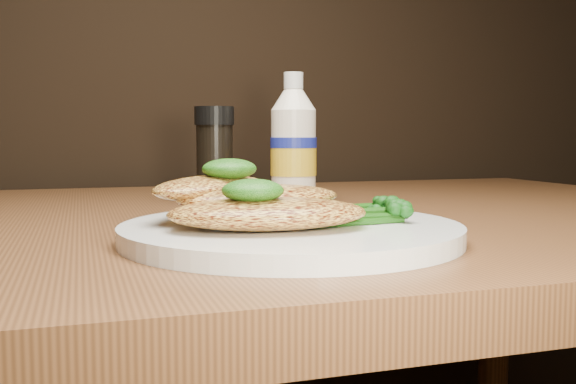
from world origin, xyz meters
name	(u,v)px	position (x,y,z in m)	size (l,w,h in m)	color
plate	(291,232)	(-0.05, 0.85, 0.76)	(0.28, 0.28, 0.01)	white
chicken_front	(268,214)	(-0.08, 0.82, 0.78)	(0.16, 0.08, 0.02)	#ECB44B
chicken_mid	(260,198)	(-0.08, 0.87, 0.78)	(0.14, 0.07, 0.02)	#ECB44B
chicken_back	(212,187)	(-0.11, 0.89, 0.79)	(0.14, 0.07, 0.02)	#ECB44B
pesto_front	(253,191)	(-0.09, 0.81, 0.80)	(0.05, 0.04, 0.02)	#083508
pesto_back	(229,169)	(-0.10, 0.88, 0.81)	(0.05, 0.04, 0.02)	#083508
broccolini_bundle	(338,210)	(-0.01, 0.84, 0.77)	(0.13, 0.10, 0.02)	#1A4C10
mayo_bottle	(293,138)	(0.04, 1.12, 0.83)	(0.06, 0.06, 0.17)	white
pepper_grinder	(215,155)	(-0.06, 1.16, 0.81)	(0.05, 0.05, 0.12)	black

